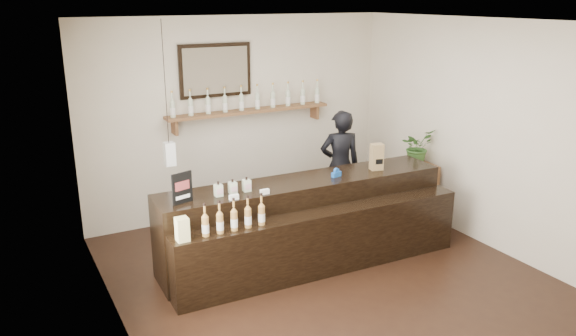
{
  "coord_description": "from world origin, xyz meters",
  "views": [
    {
      "loc": [
        -3.1,
        -4.69,
        3.04
      ],
      "look_at": [
        -0.19,
        0.7,
        1.16
      ],
      "focal_mm": 35.0,
      "sensor_mm": 36.0,
      "label": 1
    }
  ],
  "objects": [
    {
      "name": "potted_plant",
      "position": [
        2.0,
        1.02,
        1.06
      ],
      "size": [
        0.51,
        0.47,
        0.48
      ],
      "primitive_type": "imported",
      "rotation": [
        0.0,
        0.0,
        0.24
      ],
      "color": "#355F26",
      "rests_on": "side_cabinet"
    },
    {
      "name": "tape_dispenser",
      "position": [
        0.42,
        0.62,
        1.02
      ],
      "size": [
        0.14,
        0.08,
        0.11
      ],
      "color": "#174FA4",
      "rests_on": "counter"
    },
    {
      "name": "shopkeeper",
      "position": [
        1.09,
        1.55,
        0.88
      ],
      "size": [
        0.74,
        0.59,
        1.76
      ],
      "primitive_type": "imported",
      "rotation": [
        0.0,
        0.0,
        2.85
      ],
      "color": "black",
      "rests_on": "ground"
    },
    {
      "name": "counter",
      "position": [
        0.01,
        0.57,
        0.46
      ],
      "size": [
        3.53,
        1.03,
        1.15
      ],
      "color": "black",
      "rests_on": "ground"
    },
    {
      "name": "ground",
      "position": [
        0.0,
        0.0,
        0.0
      ],
      "size": [
        5.0,
        5.0,
        0.0
      ],
      "primitive_type": "plane",
      "color": "black",
      "rests_on": "ground"
    },
    {
      "name": "back_wall_decor",
      "position": [
        -0.16,
        2.37,
        1.76
      ],
      "size": [
        2.66,
        0.96,
        1.69
      ],
      "color": "brown",
      "rests_on": "ground"
    },
    {
      "name": "promo_sign",
      "position": [
        -1.47,
        0.63,
        1.15
      ],
      "size": [
        0.23,
        0.08,
        0.33
      ],
      "color": "black",
      "rests_on": "counter"
    },
    {
      "name": "side_cabinet",
      "position": [
        2.0,
        1.02,
        0.41
      ],
      "size": [
        0.44,
        0.58,
        0.82
      ],
      "color": "brown",
      "rests_on": "ground"
    },
    {
      "name": "room_shell",
      "position": [
        0.0,
        0.0,
        1.7
      ],
      "size": [
        5.0,
        5.0,
        5.0
      ],
      "color": "beige",
      "rests_on": "ground"
    },
    {
      "name": "paper_bag",
      "position": [
        1.01,
        0.63,
        1.15
      ],
      "size": [
        0.17,
        0.14,
        0.33
      ],
      "color": "olive",
      "rests_on": "counter"
    }
  ]
}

